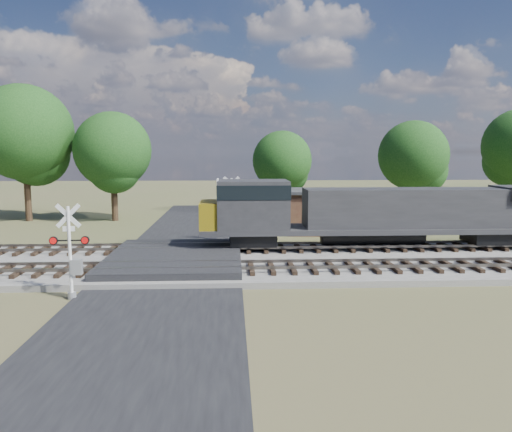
{
  "coord_description": "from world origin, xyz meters",
  "views": [
    {
      "loc": [
        3.06,
        -25.94,
        6.05
      ],
      "look_at": [
        4.42,
        2.0,
        2.44
      ],
      "focal_mm": 35.0,
      "sensor_mm": 36.0,
      "label": 1
    }
  ],
  "objects": [
    {
      "name": "road",
      "position": [
        0.0,
        0.0,
        0.04
      ],
      "size": [
        7.0,
        60.0,
        0.08
      ],
      "primitive_type": "cube",
      "color": "black",
      "rests_on": "ground"
    },
    {
      "name": "treeline",
      "position": [
        5.95,
        19.6,
        6.7
      ],
      "size": [
        78.11,
        11.05,
        11.84
      ],
      "color": "black",
      "rests_on": "ground"
    },
    {
      "name": "ballast_bed",
      "position": [
        10.0,
        0.5,
        0.15
      ],
      "size": [
        140.0,
        10.0,
        0.3
      ],
      "primitive_type": "cube",
      "color": "gray",
      "rests_on": "ground"
    },
    {
      "name": "crossing_panel",
      "position": [
        0.0,
        0.5,
        0.32
      ],
      "size": [
        7.0,
        9.0,
        0.62
      ],
      "primitive_type": "cube",
      "color": "#262628",
      "rests_on": "ground"
    },
    {
      "name": "track_far",
      "position": [
        3.12,
        3.0,
        0.41
      ],
      "size": [
        140.0,
        2.6,
        0.33
      ],
      "color": "black",
      "rests_on": "ballast_bed"
    },
    {
      "name": "equipment_shed",
      "position": [
        9.38,
        11.1,
        1.64
      ],
      "size": [
        5.23,
        5.23,
        3.23
      ],
      "rotation": [
        0.0,
        0.0,
        -0.11
      ],
      "color": "#45271D",
      "rests_on": "ground"
    },
    {
      "name": "ground",
      "position": [
        0.0,
        0.0,
        0.0
      ],
      "size": [
        160.0,
        160.0,
        0.0
      ],
      "primitive_type": "plane",
      "color": "#49552D",
      "rests_on": "ground"
    },
    {
      "name": "crossing_signal_far",
      "position": [
        2.94,
        7.23,
        1.85
      ],
      "size": [
        1.8,
        0.39,
        4.45
      ],
      "rotation": [
        0.0,
        0.0,
        3.08
      ],
      "color": "silver",
      "rests_on": "ground"
    },
    {
      "name": "crossing_signal_near",
      "position": [
        -3.5,
        -5.56,
        1.66
      ],
      "size": [
        1.61,
        0.35,
        3.98
      ],
      "rotation": [
        0.0,
        0.0,
        0.04
      ],
      "color": "silver",
      "rests_on": "ground"
    },
    {
      "name": "track_near",
      "position": [
        3.12,
        -2.0,
        0.41
      ],
      "size": [
        140.0,
        2.6,
        0.33
      ],
      "color": "black",
      "rests_on": "ballast_bed"
    }
  ]
}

